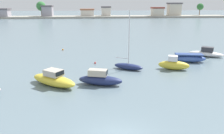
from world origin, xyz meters
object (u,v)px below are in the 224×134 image
object	(u,v)px
moored_boat_3	(100,79)
moored_boat_7	(206,53)
moored_boat_6	(189,58)
mooring_buoy_2	(95,63)
mooring_buoy_4	(63,50)
moored_boat_5	(174,64)
moored_boat_4	(128,66)
moored_boat_2	(54,79)

from	to	relation	value
moored_boat_3	moored_boat_7	size ratio (longest dim) A/B	0.92
moored_boat_7	moored_boat_6	bearing A→B (deg)	-111.19
moored_boat_7	mooring_buoy_2	distance (m)	16.87
moored_boat_3	mooring_buoy_4	world-z (taller)	moored_boat_3
moored_boat_5	moored_boat_6	size ratio (longest dim) A/B	0.82
moored_boat_4	moored_boat_5	bearing A→B (deg)	25.27
moored_boat_5	moored_boat_3	bearing A→B (deg)	-134.73
moored_boat_4	mooring_buoy_4	xyz separation A→B (m)	(-9.32, 11.84, -0.31)
moored_boat_2	mooring_buoy_4	xyz separation A→B (m)	(-1.27, 16.53, -0.48)
moored_boat_5	mooring_buoy_4	bearing A→B (deg)	159.07
moored_boat_6	mooring_buoy_4	xyz separation A→B (m)	(-17.97, 9.09, -0.41)
moored_boat_2	moored_boat_6	size ratio (longest dim) A/B	1.12
moored_boat_5	mooring_buoy_2	bearing A→B (deg)	179.31
moored_boat_5	moored_boat_7	world-z (taller)	moored_boat_5
moored_boat_6	mooring_buoy_2	world-z (taller)	moored_boat_6
moored_boat_6	mooring_buoy_2	xyz separation A→B (m)	(-12.62, 0.13, -0.41)
moored_boat_7	mooring_buoy_2	world-z (taller)	moored_boat_7
moored_boat_3	moored_boat_7	bearing A→B (deg)	48.32
moored_boat_5	moored_boat_6	bearing A→B (deg)	63.79
mooring_buoy_4	moored_boat_7	bearing A→B (deg)	-15.47
moored_boat_2	mooring_buoy_4	bearing A→B (deg)	130.34
moored_boat_2	moored_boat_4	xyz separation A→B (m)	(8.05, 4.69, -0.17)
moored_boat_7	mooring_buoy_4	bearing A→B (deg)	-163.56
moored_boat_4	moored_boat_6	xyz separation A→B (m)	(8.64, 2.76, 0.10)
mooring_buoy_2	moored_boat_6	bearing A→B (deg)	-0.60
moored_boat_2	moored_boat_5	xyz separation A→B (m)	(13.47, 4.24, 0.03)
moored_boat_4	moored_boat_6	world-z (taller)	moored_boat_4
mooring_buoy_2	mooring_buoy_4	size ratio (longest dim) A/B	0.98
moored_boat_3	moored_boat_4	world-z (taller)	moored_boat_4
moored_boat_4	mooring_buoy_2	xyz separation A→B (m)	(-3.98, 2.89, -0.31)
moored_boat_4	mooring_buoy_4	world-z (taller)	moored_boat_4
moored_boat_2	moored_boat_4	distance (m)	9.32
moored_boat_5	moored_boat_4	bearing A→B (deg)	-165.91
moored_boat_3	mooring_buoy_2	xyz separation A→B (m)	(-0.42, 7.79, -0.46)
moored_boat_3	moored_boat_7	distance (m)	19.39
moored_boat_3	moored_boat_6	world-z (taller)	moored_boat_3
moored_boat_7	mooring_buoy_4	xyz separation A→B (m)	(-21.97, 6.08, -0.36)
moored_boat_5	mooring_buoy_2	distance (m)	9.98
moored_boat_2	mooring_buoy_2	xyz separation A→B (m)	(4.08, 7.58, -0.48)
moored_boat_3	moored_boat_4	xyz separation A→B (m)	(3.56, 4.90, -0.15)
moored_boat_2	mooring_buoy_4	size ratio (longest dim) A/B	20.03
moored_boat_3	mooring_buoy_2	distance (m)	7.81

